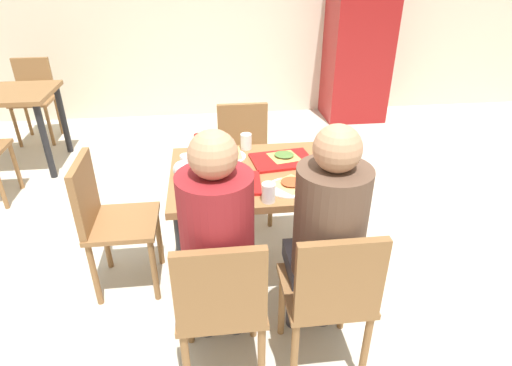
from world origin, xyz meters
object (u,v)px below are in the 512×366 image
tray_red_far (282,160)px  plastic_cup_b (269,193)px  chair_left_end (107,215)px  person_in_brown_jacket (327,230)px  tray_red_near (227,184)px  soda_can (327,157)px  chair_near_left (221,302)px  pizza_slice_c (228,154)px  chair_near_right (330,293)px  background_chair_far (34,93)px  background_table (4,105)px  chair_far_side (244,153)px  person_in_red (217,238)px  plastic_cup_a (246,141)px  paper_plate_center (228,157)px  pizza_slice_d (292,183)px  pizza_slice_a (227,181)px  paper_plate_near_edge (288,188)px  foil_bundle (182,169)px  drink_fridge (359,39)px  pizza_slice_b (284,155)px  condiment_bottle (199,147)px  plastic_cup_c (187,163)px  main_table (256,189)px

tray_red_far → plastic_cup_b: bearing=-108.3°
chair_left_end → person_in_brown_jacket: size_ratio=0.68×
tray_red_near → soda_can: soda_can is taller
chair_near_left → pizza_slice_c: chair_near_left is taller
chair_near_right → tray_red_far: size_ratio=2.41×
chair_near_right → background_chair_far: (-2.36, 3.35, 0.00)m
pizza_slice_c → background_table: (-1.97, 1.63, -0.14)m
chair_far_side → tray_red_near: (-0.17, -0.91, 0.24)m
chair_near_right → person_in_red: bearing=164.1°
chair_near_right → plastic_cup_a: size_ratio=8.67×
paper_plate_center → plastic_cup_b: bearing=-72.5°
paper_plate_center → pizza_slice_d: bearing=-51.3°
plastic_cup_a → pizza_slice_d: bearing=-69.0°
plastic_cup_b → background_chair_far: 3.62m
pizza_slice_a → person_in_brown_jacket: bearing=-49.1°
pizza_slice_c → plastic_cup_b: plastic_cup_b is taller
tray_red_far → plastic_cup_b: (-0.15, -0.45, 0.04)m
tray_red_near → plastic_cup_a: plastic_cup_a is taller
chair_near_right → tray_red_near: (-0.42, 0.64, 0.24)m
plastic_cup_b → chair_near_left: bearing=-121.6°
person_in_brown_jacket → paper_plate_near_edge: person_in_brown_jacket is taller
chair_near_left → paper_plate_near_edge: (0.39, 0.56, 0.24)m
pizza_slice_d → foil_bundle: 0.62m
foil_bundle → plastic_cup_a: bearing=41.7°
pizza_slice_c → drink_fridge: bearing=57.0°
tray_red_near → pizza_slice_d: (0.35, -0.05, 0.01)m
plastic_cup_a → person_in_red: bearing=-103.0°
plastic_cup_a → foil_bundle: size_ratio=1.00×
pizza_slice_b → foil_bundle: 0.63m
tray_red_near → condiment_bottle: 0.39m
chair_near_left → foil_bundle: (-0.17, 0.75, 0.28)m
chair_far_side → plastic_cup_c: bearing=-118.9°
person_in_red → foil_bundle: person_in_red is taller
main_table → pizza_slice_b: pizza_slice_b is taller
chair_left_end → drink_fridge: (2.43, 2.85, 0.44)m
pizza_slice_b → background_chair_far: background_chair_far is taller
background_table → tray_red_near: bearing=-45.6°
pizza_slice_d → person_in_brown_jacket: bearing=-80.7°
main_table → plastic_cup_b: 0.37m
pizza_slice_c → plastic_cup_a: (0.12, 0.11, 0.03)m
chair_near_left → condiment_bottle: 1.04m
main_table → chair_left_end: chair_left_end is taller
plastic_cup_b → chair_far_side: bearing=91.3°
plastic_cup_b → plastic_cup_c: size_ratio=1.00×
condiment_bottle → soda_can: bearing=-14.8°
main_table → chair_near_right: size_ratio=1.14×
plastic_cup_c → paper_plate_center: bearing=32.3°
background_table → person_in_red: bearing=-53.0°
soda_can → plastic_cup_a: bearing=144.9°
foil_bundle → plastic_cup_b: bearing=-35.1°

